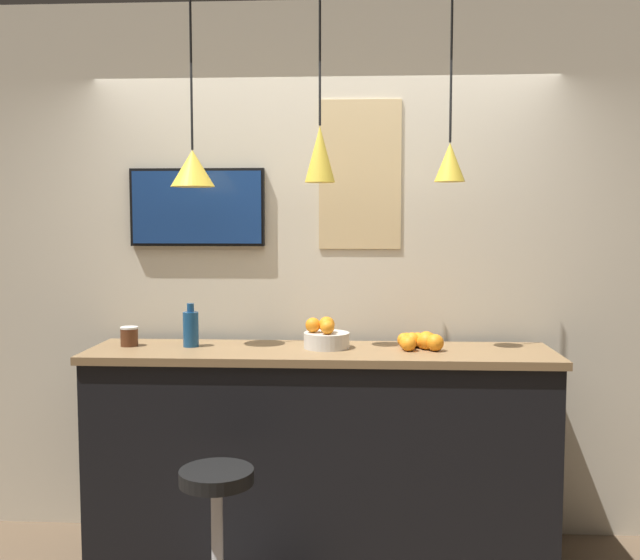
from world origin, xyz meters
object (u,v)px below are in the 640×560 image
(bar_stool, at_px, (217,536))
(spread_jar, at_px, (129,336))
(juice_bottle, at_px, (191,328))
(fruit_bowl, at_px, (326,337))
(mounted_tv, at_px, (197,207))

(bar_stool, height_order, spread_jar, spread_jar)
(bar_stool, bearing_deg, juice_bottle, 111.00)
(fruit_bowl, xyz_separation_m, spread_jar, (-1.01, 0.00, -0.01))
(fruit_bowl, bearing_deg, bar_stool, -121.64)
(juice_bottle, relative_size, spread_jar, 2.24)
(juice_bottle, bearing_deg, mounted_tv, 94.64)
(fruit_bowl, bearing_deg, mounted_tv, 158.06)
(bar_stool, relative_size, fruit_bowl, 2.97)
(bar_stool, bearing_deg, fruit_bowl, 58.36)
(juice_bottle, bearing_deg, spread_jar, 180.00)
(mounted_tv, bearing_deg, spread_jar, -136.48)
(bar_stool, relative_size, mounted_tv, 0.94)
(mounted_tv, bearing_deg, bar_stool, -73.50)
(bar_stool, bearing_deg, mounted_tv, 106.50)
(fruit_bowl, bearing_deg, juice_bottle, 179.64)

